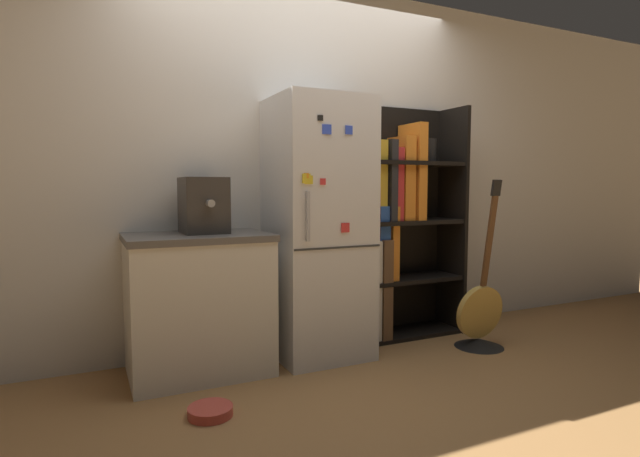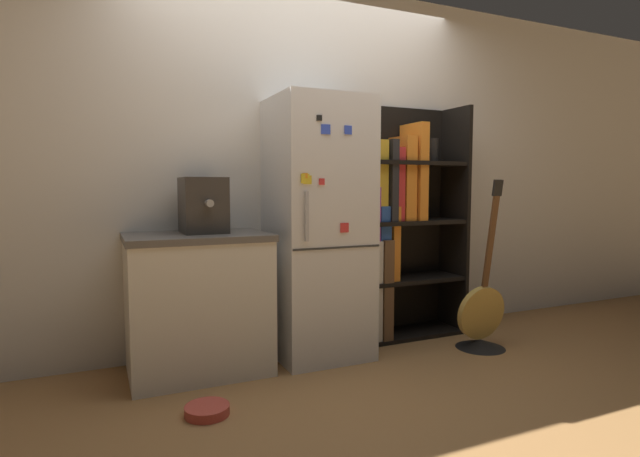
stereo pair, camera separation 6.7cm
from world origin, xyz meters
name	(u,v)px [view 1 (the left image)]	position (x,y,z in m)	size (l,w,h in m)	color
ground_plane	(328,360)	(0.00, 0.00, 0.00)	(16.00, 16.00, 0.00)	#A87542
wall_back	(299,166)	(0.00, 0.47, 1.30)	(8.00, 0.05, 2.60)	silver
refrigerator	(318,229)	(0.00, 0.15, 0.87)	(0.61, 0.62, 1.73)	silver
bookshelf	(390,224)	(0.67, 0.30, 0.87)	(0.90, 0.37, 1.76)	black
kitchen_counter	(199,303)	(-0.81, 0.16, 0.43)	(0.85, 0.60, 0.86)	silver
espresso_machine	(204,205)	(-0.75, 0.21, 1.03)	(0.26, 0.37, 0.34)	#38332D
guitar	(480,323)	(1.11, -0.21, 0.17)	(0.39, 0.35, 1.19)	black
pet_bowl	(210,410)	(-0.89, -0.46, 0.03)	(0.23, 0.23, 0.05)	#D84C3F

